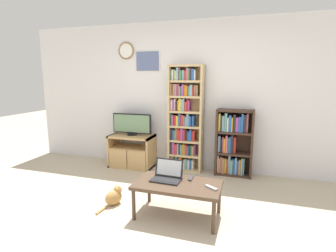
% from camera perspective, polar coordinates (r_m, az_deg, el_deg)
% --- Properties ---
extents(ground_plane, '(18.00, 18.00, 0.00)m').
position_cam_1_polar(ground_plane, '(3.16, -4.91, -20.70)').
color(ground_plane, '#BCAD93').
extents(wall_back, '(6.29, 0.09, 2.60)m').
position_cam_1_polar(wall_back, '(4.69, 4.51, 6.44)').
color(wall_back, silver).
rests_on(wall_back, ground_plane).
extents(tv_stand, '(0.80, 0.46, 0.59)m').
position_cam_1_polar(tv_stand, '(4.92, -7.89, -5.38)').
color(tv_stand, tan).
rests_on(tv_stand, ground_plane).
extents(television, '(0.74, 0.18, 0.40)m').
position_cam_1_polar(television, '(4.84, -7.84, 0.39)').
color(television, black).
rests_on(television, tv_stand).
extents(bookshelf_tall, '(0.60, 0.25, 1.85)m').
position_cam_1_polar(bookshelf_tall, '(4.59, 3.63, 1.39)').
color(bookshelf_tall, tan).
rests_on(bookshelf_tall, ground_plane).
extents(bookshelf_short, '(0.61, 0.26, 1.12)m').
position_cam_1_polar(bookshelf_short, '(4.53, 13.87, -3.60)').
color(bookshelf_short, '#3D281E').
rests_on(bookshelf_short, ground_plane).
extents(coffee_table, '(1.01, 0.57, 0.42)m').
position_cam_1_polar(coffee_table, '(3.17, 2.13, -13.04)').
color(coffee_table, '#4C3828').
rests_on(coffee_table, ground_plane).
extents(laptop, '(0.36, 0.27, 0.24)m').
position_cam_1_polar(laptop, '(3.23, -0.17, -10.56)').
color(laptop, '#232326').
rests_on(laptop, coffee_table).
extents(remote_near_laptop, '(0.16, 0.13, 0.02)m').
position_cam_1_polar(remote_near_laptop, '(3.04, 9.39, -13.10)').
color(remote_near_laptop, '#99999E').
rests_on(remote_near_laptop, coffee_table).
extents(remote_far_from_laptop, '(0.05, 0.16, 0.02)m').
position_cam_1_polar(remote_far_from_laptop, '(3.28, 5.01, -11.22)').
color(remote_far_from_laptop, '#38383A').
rests_on(remote_far_from_laptop, coffee_table).
extents(cat, '(0.24, 0.45, 0.25)m').
position_cam_1_polar(cat, '(3.61, -11.61, -14.78)').
color(cat, '#B78447').
rests_on(cat, ground_plane).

